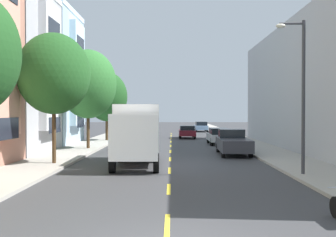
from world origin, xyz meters
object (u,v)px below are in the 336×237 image
(parked_wagon_silver, at_px, (219,136))
(street_lamp, at_px, (300,85))
(parked_wagon_sky, at_px, (201,126))
(parked_pickup_charcoal, at_px, (233,143))
(street_tree_third, at_px, (88,84))
(moving_burgundy_sedan, at_px, (187,132))
(street_tree_second, at_px, (54,74))
(street_tree_farthest, at_px, (107,97))
(parked_suv_white, at_px, (142,126))
(delivery_box_truck, at_px, (138,131))
(parked_hatchback_navy, at_px, (134,131))
(parked_sedan_teal, at_px, (138,129))

(parked_wagon_silver, bearing_deg, street_lamp, -85.18)
(parked_wagon_silver, height_order, parked_wagon_sky, same)
(parked_wagon_sky, bearing_deg, parked_pickup_charcoal, -90.17)
(street_tree_third, relative_size, moving_burgundy_sedan, 1.70)
(parked_pickup_charcoal, height_order, parked_wagon_silver, parked_pickup_charcoal)
(street_tree_second, bearing_deg, parked_pickup_charcoal, 28.85)
(street_tree_farthest, relative_size, parked_suv_white, 1.42)
(street_tree_farthest, distance_m, street_lamp, 25.52)
(parked_pickup_charcoal, xyz_separation_m, parked_suv_white, (-8.61, 30.62, 0.16))
(street_tree_second, xyz_separation_m, parked_wagon_silver, (10.77, 14.88, -4.26))
(delivery_box_truck, height_order, parked_pickup_charcoal, delivery_box_truck)
(parked_suv_white, bearing_deg, parked_hatchback_navy, -89.90)
(parked_sedan_teal, relative_size, parked_hatchback_navy, 1.12)
(street_tree_third, distance_m, parked_pickup_charcoal, 12.04)
(street_tree_second, height_order, delivery_box_truck, street_tree_second)
(street_tree_third, bearing_deg, street_tree_second, -90.00)
(parked_wagon_sky, bearing_deg, parked_suv_white, -164.29)
(parked_wagon_sky, distance_m, moving_burgundy_sedan, 15.64)
(street_tree_second, relative_size, parked_pickup_charcoal, 1.34)
(parked_hatchback_navy, bearing_deg, street_lamp, -69.75)
(street_tree_second, bearing_deg, street_tree_farthest, 90.00)
(parked_pickup_charcoal, height_order, parked_hatchback_navy, parked_pickup_charcoal)
(parked_wagon_sky, bearing_deg, parked_wagon_silver, -90.17)
(street_tree_second, xyz_separation_m, street_tree_farthest, (-0.00, 18.48, -0.59))
(street_tree_third, xyz_separation_m, parked_suv_white, (2.14, 27.30, -4.13))
(street_tree_farthest, bearing_deg, street_lamp, -61.05)
(street_tree_third, height_order, parked_pickup_charcoal, street_tree_third)
(street_tree_second, bearing_deg, moving_burgundy_sedan, 70.82)
(parked_hatchback_navy, bearing_deg, parked_suv_white, 90.10)
(delivery_box_truck, distance_m, parked_sedan_teal, 30.90)
(street_tree_second, relative_size, parked_wagon_silver, 1.52)
(delivery_box_truck, bearing_deg, street_tree_second, -176.48)
(parked_suv_white, bearing_deg, street_lamp, -75.81)
(parked_wagon_silver, bearing_deg, street_tree_third, -152.36)
(parked_hatchback_navy, bearing_deg, parked_wagon_sky, 60.31)
(street_tree_third, bearing_deg, parked_hatchback_navy, 81.52)
(street_lamp, bearing_deg, street_tree_third, 133.35)
(parked_sedan_teal, xyz_separation_m, moving_burgundy_sedan, (6.17, -7.48, 0.00))
(street_tree_second, xyz_separation_m, street_tree_third, (-0.00, 9.24, 0.05))
(street_tree_third, height_order, delivery_box_truck, street_tree_third)
(street_lamp, height_order, parked_suv_white, street_lamp)
(street_tree_farthest, xyz_separation_m, parked_suv_white, (2.14, 18.06, -3.49))
(parked_pickup_charcoal, xyz_separation_m, parked_wagon_silver, (0.02, 8.96, -0.02))
(street_tree_third, relative_size, parked_sedan_teal, 1.69)
(street_lamp, height_order, parked_hatchback_navy, street_lamp)
(parked_pickup_charcoal, xyz_separation_m, moving_burgundy_sedan, (-2.55, 17.65, -0.08))
(street_tree_second, height_order, parked_wagon_silver, street_tree_second)
(parked_wagon_silver, height_order, moving_burgundy_sedan, parked_wagon_silver)
(street_tree_third, distance_m, moving_burgundy_sedan, 17.08)
(street_tree_second, distance_m, moving_burgundy_sedan, 25.33)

